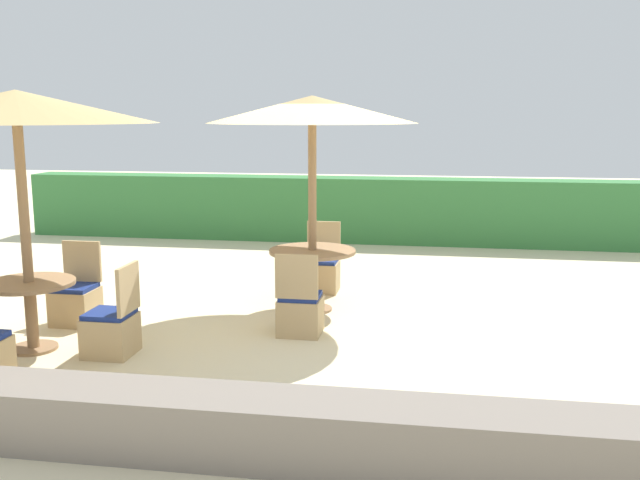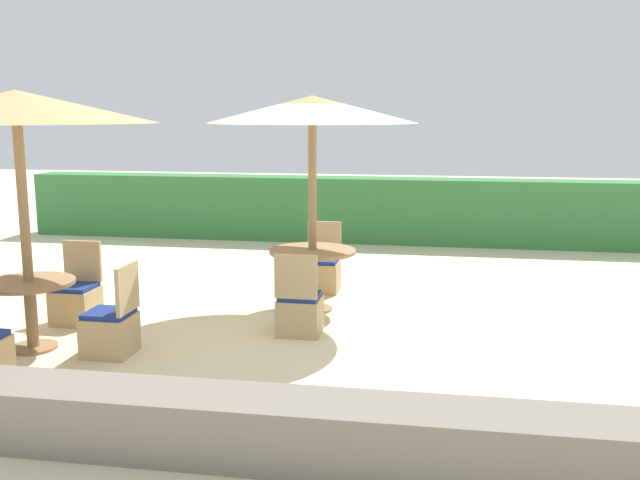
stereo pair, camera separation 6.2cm
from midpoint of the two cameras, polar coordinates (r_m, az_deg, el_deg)
ground_plane at (r=8.14m, az=-0.50°, el=-6.99°), size 40.00×40.00×0.00m
hedge_row at (r=13.39m, az=3.71°, el=2.43°), size 13.00×0.70×1.20m
stone_border at (r=5.21m, az=-6.83°, el=-14.56°), size 10.00×0.56×0.46m
parasol_center at (r=8.49m, az=-0.41°, el=10.32°), size 2.50×2.50×2.60m
round_table_center at (r=8.68m, az=-0.40°, el=-1.84°), size 1.05×1.05×0.76m
patio_chair_center_south at (r=7.83m, az=-1.42°, el=-5.69°), size 0.46×0.46×0.93m
patio_chair_center_north at (r=9.69m, az=0.36°, el=-2.58°), size 0.46×0.46×0.93m
parasol_front_left at (r=7.62m, az=-22.94°, el=9.72°), size 2.72×2.72×2.62m
round_table_front_left at (r=7.84m, az=-21.97°, el=-4.38°), size 0.91×0.91×0.72m
patio_chair_front_left_east at (r=7.48m, az=-16.13°, el=-6.86°), size 0.46×0.46×0.93m
patio_chair_front_left_north at (r=8.71m, az=-18.71°, el=-4.60°), size 0.46×0.46×0.93m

